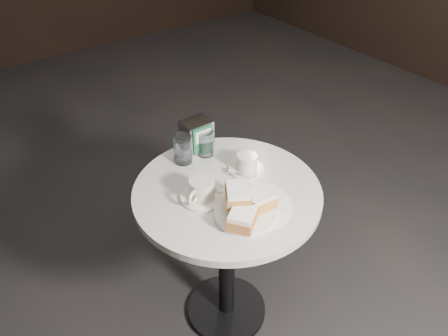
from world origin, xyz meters
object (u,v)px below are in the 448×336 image
at_px(water_glass_right, 205,143).
at_px(napkin_dispenser, 197,136).
at_px(beignet_plate, 246,207).
at_px(coffee_cup_right, 247,164).
at_px(coffee_cup_left, 202,191).
at_px(water_glass_left, 183,149).
at_px(cafe_table, 227,228).

bearing_deg(water_glass_right, napkin_dispenser, 100.16).
height_order(beignet_plate, coffee_cup_right, beignet_plate).
relative_size(beignet_plate, coffee_cup_left, 1.27).
distance_m(coffee_cup_left, coffee_cup_right, 0.24).
distance_m(coffee_cup_left, water_glass_left, 0.25).
bearing_deg(beignet_plate, coffee_cup_right, 50.70).
bearing_deg(napkin_dispenser, cafe_table, -100.60).
relative_size(beignet_plate, water_glass_left, 2.24).
relative_size(water_glass_left, water_glass_right, 1.11).
xyz_separation_m(water_glass_right, napkin_dispenser, (-0.01, 0.05, 0.02)).
height_order(cafe_table, water_glass_right, water_glass_right).
height_order(cafe_table, coffee_cup_right, coffee_cup_right).
height_order(water_glass_right, napkin_dispenser, napkin_dispenser).
relative_size(beignet_plate, coffee_cup_right, 1.52).
relative_size(coffee_cup_right, water_glass_right, 1.63).
distance_m(beignet_plate, water_glass_left, 0.40).
bearing_deg(water_glass_left, coffee_cup_right, -49.53).
relative_size(coffee_cup_left, water_glass_right, 1.96).
xyz_separation_m(coffee_cup_right, water_glass_right, (-0.07, 0.19, 0.02)).
bearing_deg(coffee_cup_left, cafe_table, -30.11).
xyz_separation_m(cafe_table, water_glass_left, (-0.04, 0.25, 0.26)).
bearing_deg(water_glass_right, beignet_plate, -103.95).
xyz_separation_m(beignet_plate, water_glass_left, (-0.00, 0.40, 0.02)).
height_order(beignet_plate, water_glass_right, water_glass_right).
relative_size(coffee_cup_right, water_glass_left, 1.47).
bearing_deg(water_glass_right, water_glass_left, 173.95).
distance_m(beignet_plate, coffee_cup_left, 0.18).
distance_m(beignet_plate, water_glass_right, 0.40).
relative_size(beignet_plate, water_glass_right, 2.49).
bearing_deg(beignet_plate, water_glass_right, 76.05).
bearing_deg(coffee_cup_right, water_glass_right, 91.50).
distance_m(cafe_table, napkin_dispenser, 0.39).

